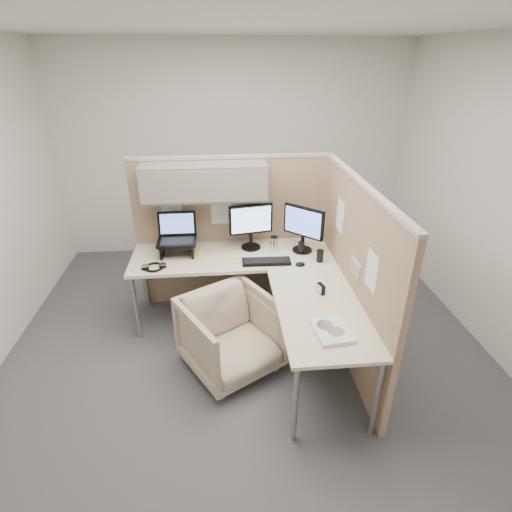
{
  "coord_description": "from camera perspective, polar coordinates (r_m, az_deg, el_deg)",
  "views": [
    {
      "loc": [
        -0.21,
        -3.0,
        2.52
      ],
      "look_at": [
        0.1,
        0.25,
        0.85
      ],
      "focal_mm": 28.0,
      "sensor_mm": 36.0,
      "label": 1
    }
  ],
  "objects": [
    {
      "name": "soda_can_silver",
      "position": [
        3.99,
        6.47,
        1.2
      ],
      "size": [
        0.07,
        0.07,
        0.12
      ],
      "primitive_type": "cylinder",
      "color": "black",
      "rests_on": "desk"
    },
    {
      "name": "keyboard",
      "position": [
        3.81,
        1.5,
        -0.8
      ],
      "size": [
        0.46,
        0.17,
        0.02
      ],
      "primitive_type": "cube",
      "rotation": [
        0.0,
        0.0,
        -0.03
      ],
      "color": "black",
      "rests_on": "desk"
    },
    {
      "name": "paper_stack",
      "position": [
        2.96,
        10.77,
        -10.42
      ],
      "size": [
        0.28,
        0.34,
        0.03
      ],
      "rotation": [
        0.0,
        0.0,
        0.11
      ],
      "color": "white",
      "rests_on": "desk"
    },
    {
      "name": "monitor_left",
      "position": [
        3.99,
        -0.74,
        4.73
      ],
      "size": [
        0.44,
        0.2,
        0.47
      ],
      "rotation": [
        0.0,
        0.0,
        0.17
      ],
      "color": "black",
      "rests_on": "desk"
    },
    {
      "name": "office_chair",
      "position": [
        3.5,
        -3.58,
        -10.73
      ],
      "size": [
        0.98,
        0.96,
        0.75
      ],
      "primitive_type": "imported",
      "rotation": [
        0.0,
        0.0,
        0.53
      ],
      "color": "beige",
      "rests_on": "ground"
    },
    {
      "name": "mouse",
      "position": [
        3.77,
        6.35,
        -1.16
      ],
      "size": [
        0.09,
        0.06,
        0.03
      ],
      "primitive_type": "ellipsoid",
      "rotation": [
        0.0,
        0.0,
        0.0
      ],
      "color": "black",
      "rests_on": "desk"
    },
    {
      "name": "partition_right",
      "position": [
        3.57,
        13.38,
        -2.21
      ],
      "size": [
        0.07,
        2.03,
        1.63
      ],
      "color": "#A08469",
      "rests_on": "ground"
    },
    {
      "name": "partition_back",
      "position": [
        4.09,
        -5.22,
        6.59
      ],
      "size": [
        2.0,
        0.36,
        1.63
      ],
      "color": "#A08469",
      "rests_on": "ground"
    },
    {
      "name": "desk_clock",
      "position": [
        3.36,
        9.26,
        -4.64
      ],
      "size": [
        0.06,
        0.09,
        0.08
      ],
      "rotation": [
        0.0,
        0.0,
        -1.28
      ],
      "color": "black",
      "rests_on": "desk"
    },
    {
      "name": "monitor_right",
      "position": [
        3.95,
        6.79,
        4.33
      ],
      "size": [
        0.34,
        0.33,
        0.47
      ],
      "rotation": [
        0.0,
        0.0,
        -0.76
      ],
      "color": "black",
      "rests_on": "desk"
    },
    {
      "name": "sticky_note_a",
      "position": [
        3.8,
        -5.49,
        -1.09
      ],
      "size": [
        0.09,
        0.09,
        0.01
      ],
      "primitive_type": "cube",
      "rotation": [
        0.0,
        0.0,
        0.24
      ],
      "color": "#FCEC42",
      "rests_on": "desk"
    },
    {
      "name": "desk",
      "position": [
        3.64,
        0.57,
        -3.15
      ],
      "size": [
        2.0,
        1.98,
        0.73
      ],
      "color": "beige",
      "rests_on": "ground"
    },
    {
      "name": "soda_can_green",
      "position": [
        3.86,
        9.13,
        0.03
      ],
      "size": [
        0.07,
        0.07,
        0.12
      ],
      "primitive_type": "cylinder",
      "color": "black",
      "rests_on": "desk"
    },
    {
      "name": "headphones",
      "position": [
        3.83,
        -14.36,
        -1.51
      ],
      "size": [
        0.23,
        0.2,
        0.03
      ],
      "rotation": [
        0.0,
        0.0,
        0.13
      ],
      "color": "black",
      "rests_on": "desk"
    },
    {
      "name": "laptop_station",
      "position": [
        4.01,
        -11.21,
        2.35
      ],
      "size": [
        0.37,
        0.32,
        0.39
      ],
      "color": "black",
      "rests_on": "desk"
    },
    {
      "name": "sticky_note_d",
      "position": [
        3.92,
        -3.05,
        -0.1
      ],
      "size": [
        0.08,
        0.08,
        0.01
      ],
      "primitive_type": "cube",
      "rotation": [
        0.0,
        0.0,
        0.07
      ],
      "color": "#FCEC42",
      "rests_on": "desk"
    },
    {
      "name": "travel_mug",
      "position": [
        4.01,
        2.6,
        1.77
      ],
      "size": [
        0.08,
        0.08,
        0.16
      ],
      "color": "silver",
      "rests_on": "desk"
    },
    {
      "name": "ground",
      "position": [
        3.93,
        -1.14,
        -12.86
      ],
      "size": [
        4.5,
        4.5,
        0.0
      ],
      "primitive_type": "plane",
      "color": "#45454B",
      "rests_on": "ground"
    },
    {
      "name": "sticky_note_c",
      "position": [
        4.01,
        -7.97,
        0.34
      ],
      "size": [
        0.09,
        0.09,
        0.01
      ],
      "primitive_type": "cube",
      "rotation": [
        0.0,
        0.0,
        0.15
      ],
      "color": "#FCEC42",
      "rests_on": "desk"
    }
  ]
}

